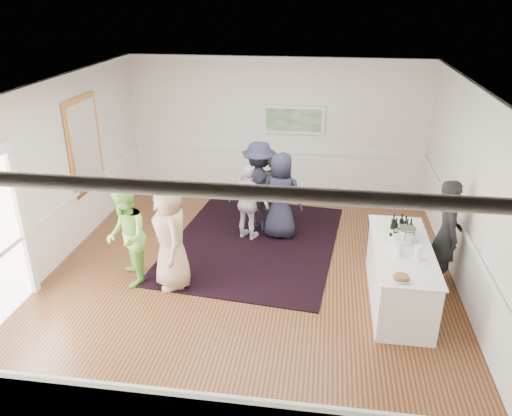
# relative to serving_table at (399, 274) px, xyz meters

# --- Properties ---
(floor) EXTENTS (8.00, 8.00, 0.00)m
(floor) POSITION_rel_serving_table_xyz_m (-2.44, 0.50, -0.48)
(floor) COLOR brown
(floor) RESTS_ON ground
(ceiling) EXTENTS (7.00, 8.00, 0.02)m
(ceiling) POSITION_rel_serving_table_xyz_m (-2.44, 0.50, 2.72)
(ceiling) COLOR white
(ceiling) RESTS_ON wall_back
(wall_left) EXTENTS (0.02, 8.00, 3.20)m
(wall_left) POSITION_rel_serving_table_xyz_m (-5.94, 0.50, 1.12)
(wall_left) COLOR white
(wall_left) RESTS_ON floor
(wall_right) EXTENTS (0.02, 8.00, 3.20)m
(wall_right) POSITION_rel_serving_table_xyz_m (1.06, 0.50, 1.12)
(wall_right) COLOR white
(wall_right) RESTS_ON floor
(wall_back) EXTENTS (7.00, 0.02, 3.20)m
(wall_back) POSITION_rel_serving_table_xyz_m (-2.44, 4.50, 1.12)
(wall_back) COLOR white
(wall_back) RESTS_ON floor
(wall_front) EXTENTS (7.00, 0.02, 3.20)m
(wall_front) POSITION_rel_serving_table_xyz_m (-2.44, -3.50, 1.12)
(wall_front) COLOR white
(wall_front) RESTS_ON floor
(wainscoting) EXTENTS (7.00, 8.00, 1.00)m
(wainscoting) POSITION_rel_serving_table_xyz_m (-2.44, 0.50, 0.02)
(wainscoting) COLOR white
(wainscoting) RESTS_ON floor
(mirror) EXTENTS (0.05, 1.25, 1.85)m
(mirror) POSITION_rel_serving_table_xyz_m (-5.89, 1.80, 1.32)
(mirror) COLOR #E69543
(mirror) RESTS_ON wall_left
(landscape_painting) EXTENTS (1.44, 0.06, 0.66)m
(landscape_painting) POSITION_rel_serving_table_xyz_m (-2.04, 4.44, 1.30)
(landscape_painting) COLOR white
(landscape_painting) RESTS_ON wall_back
(area_rug) EXTENTS (3.47, 4.33, 0.02)m
(area_rug) POSITION_rel_serving_table_xyz_m (-2.55, 1.60, -0.47)
(area_rug) COLOR black
(area_rug) RESTS_ON floor
(serving_table) EXTENTS (0.89, 2.33, 0.94)m
(serving_table) POSITION_rel_serving_table_xyz_m (0.00, 0.00, 0.00)
(serving_table) COLOR white
(serving_table) RESTS_ON floor
(bartender) EXTENTS (0.48, 0.70, 1.86)m
(bartender) POSITION_rel_serving_table_xyz_m (0.76, 0.61, 0.45)
(bartender) COLOR black
(bartender) RESTS_ON floor
(guest_tan) EXTENTS (0.96, 1.08, 1.86)m
(guest_tan) POSITION_rel_serving_table_xyz_m (-3.66, -0.06, 0.45)
(guest_tan) COLOR tan
(guest_tan) RESTS_ON floor
(guest_green) EXTENTS (0.93, 1.02, 1.70)m
(guest_green) POSITION_rel_serving_table_xyz_m (-4.40, -0.09, 0.38)
(guest_green) COLOR #80CB51
(guest_green) RESTS_ON floor
(guest_lilac) EXTENTS (0.96, 0.67, 1.52)m
(guest_lilac) POSITION_rel_serving_table_xyz_m (-2.68, 1.81, 0.28)
(guest_lilac) COLOR silver
(guest_lilac) RESTS_ON floor
(guest_dark_a) EXTENTS (1.22, 0.73, 1.86)m
(guest_dark_a) POSITION_rel_serving_table_xyz_m (-2.53, 2.26, 0.45)
(guest_dark_a) COLOR #1E1F32
(guest_dark_a) RESTS_ON floor
(guest_dark_b) EXTENTS (0.72, 0.63, 1.65)m
(guest_dark_b) POSITION_rel_serving_table_xyz_m (-2.26, 2.18, 0.35)
(guest_dark_b) COLOR black
(guest_dark_b) RESTS_ON floor
(guest_navy) EXTENTS (0.92, 0.67, 1.73)m
(guest_navy) POSITION_rel_serving_table_xyz_m (-2.07, 1.99, 0.39)
(guest_navy) COLOR #1E1F32
(guest_navy) RESTS_ON floor
(wine_bottles) EXTENTS (0.36, 0.30, 0.31)m
(wine_bottles) POSITION_rel_serving_table_xyz_m (0.01, 0.49, 0.62)
(wine_bottles) COLOR black
(wine_bottles) RESTS_ON serving_table
(juice_pitchers) EXTENTS (0.40, 0.42, 0.24)m
(juice_pitchers) POSITION_rel_serving_table_xyz_m (-0.02, -0.21, 0.59)
(juice_pitchers) COLOR #57A43A
(juice_pitchers) RESTS_ON serving_table
(ice_bucket) EXTENTS (0.26, 0.26, 0.25)m
(ice_bucket) POSITION_rel_serving_table_xyz_m (0.07, 0.21, 0.58)
(ice_bucket) COLOR silver
(ice_bucket) RESTS_ON serving_table
(nut_bowl) EXTENTS (0.24, 0.24, 0.07)m
(nut_bowl) POSITION_rel_serving_table_xyz_m (-0.14, -0.97, 0.51)
(nut_bowl) COLOR white
(nut_bowl) RESTS_ON serving_table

